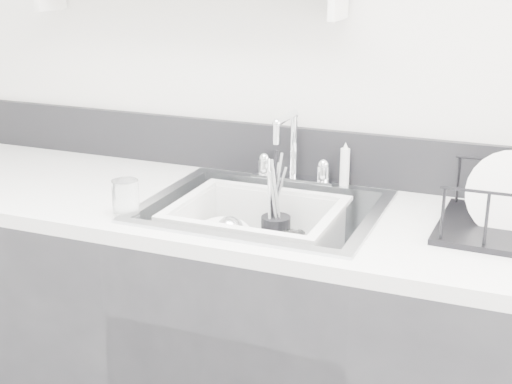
% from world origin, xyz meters
% --- Properties ---
extents(counter_run, '(3.20, 0.62, 0.92)m').
position_xyz_m(counter_run, '(0.00, 1.19, 0.46)').
color(counter_run, black).
rests_on(counter_run, ground).
extents(backsplash, '(3.20, 0.02, 0.16)m').
position_xyz_m(backsplash, '(0.00, 1.49, 1.00)').
color(backsplash, black).
rests_on(backsplash, counter_run).
extents(sink, '(0.64, 0.52, 0.20)m').
position_xyz_m(sink, '(0.00, 1.19, 0.83)').
color(sink, silver).
rests_on(sink, counter_run).
extents(faucet, '(0.26, 0.18, 0.23)m').
position_xyz_m(faucet, '(0.00, 1.44, 0.98)').
color(faucet, silver).
rests_on(faucet, counter_run).
extents(side_sprayer, '(0.03, 0.03, 0.14)m').
position_xyz_m(side_sprayer, '(0.16, 1.44, 0.99)').
color(side_sprayer, silver).
rests_on(side_sprayer, counter_run).
extents(wash_tub, '(0.54, 0.49, 0.18)m').
position_xyz_m(wash_tub, '(-0.02, 1.18, 0.84)').
color(wash_tub, silver).
rests_on(wash_tub, sink).
extents(plate_stack, '(0.23, 0.22, 0.09)m').
position_xyz_m(plate_stack, '(-0.11, 1.16, 0.79)').
color(plate_stack, white).
rests_on(plate_stack, wash_tub).
extents(utensil_cup, '(0.08, 0.08, 0.28)m').
position_xyz_m(utensil_cup, '(0.01, 1.25, 0.83)').
color(utensil_cup, black).
rests_on(utensil_cup, wash_tub).
extents(ladle, '(0.33, 0.21, 0.09)m').
position_xyz_m(ladle, '(-0.03, 1.17, 0.81)').
color(ladle, silver).
rests_on(ladle, wash_tub).
extents(tumbler_in_tub, '(0.08, 0.08, 0.09)m').
position_xyz_m(tumbler_in_tub, '(0.09, 1.20, 0.81)').
color(tumbler_in_tub, white).
rests_on(tumbler_in_tub, wash_tub).
extents(tumbler_counter, '(0.08, 0.08, 0.10)m').
position_xyz_m(tumbler_counter, '(-0.31, 0.99, 0.97)').
color(tumbler_counter, white).
rests_on(tumbler_counter, counter_run).
extents(bowl_small, '(0.13, 0.13, 0.03)m').
position_xyz_m(bowl_small, '(0.07, 1.14, 0.78)').
color(bowl_small, white).
rests_on(bowl_small, wash_tub).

